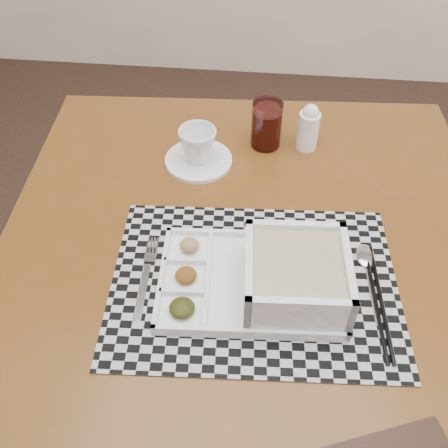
% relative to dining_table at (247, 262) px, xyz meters
% --- Properties ---
extents(dining_table, '(1.01, 1.01, 0.72)m').
position_rel_dining_table_xyz_m(dining_table, '(0.00, 0.00, 0.00)').
color(dining_table, '#593810').
rests_on(dining_table, ground).
extents(placemat, '(0.53, 0.40, 0.00)m').
position_rel_dining_table_xyz_m(placemat, '(0.02, -0.11, 0.08)').
color(placemat, '#ADADB5').
rests_on(placemat, dining_table).
extents(serving_tray, '(0.33, 0.24, 0.10)m').
position_rel_dining_table_xyz_m(serving_tray, '(0.06, -0.12, 0.11)').
color(serving_tray, white).
rests_on(serving_tray, placemat).
extents(fork, '(0.03, 0.19, 0.00)m').
position_rel_dining_table_xyz_m(fork, '(-0.18, -0.11, 0.08)').
color(fork, silver).
rests_on(fork, placemat).
extents(spoon, '(0.04, 0.18, 0.01)m').
position_rel_dining_table_xyz_m(spoon, '(0.22, -0.04, 0.08)').
color(spoon, silver).
rests_on(spoon, placemat).
extents(chopsticks, '(0.03, 0.24, 0.01)m').
position_rel_dining_table_xyz_m(chopsticks, '(0.23, -0.13, 0.08)').
color(chopsticks, black).
rests_on(chopsticks, placemat).
extents(saucer, '(0.15, 0.15, 0.01)m').
position_rel_dining_table_xyz_m(saucer, '(-0.13, 0.22, 0.08)').
color(saucer, white).
rests_on(saucer, dining_table).
extents(cup, '(0.11, 0.11, 0.08)m').
position_rel_dining_table_xyz_m(cup, '(-0.13, 0.22, 0.12)').
color(cup, white).
rests_on(cup, saucer).
extents(juice_glass, '(0.07, 0.07, 0.11)m').
position_rel_dining_table_xyz_m(juice_glass, '(0.02, 0.30, 0.13)').
color(juice_glass, white).
rests_on(juice_glass, dining_table).
extents(creamer_bottle, '(0.05, 0.05, 0.11)m').
position_rel_dining_table_xyz_m(creamer_bottle, '(0.11, 0.30, 0.13)').
color(creamer_bottle, white).
rests_on(creamer_bottle, dining_table).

